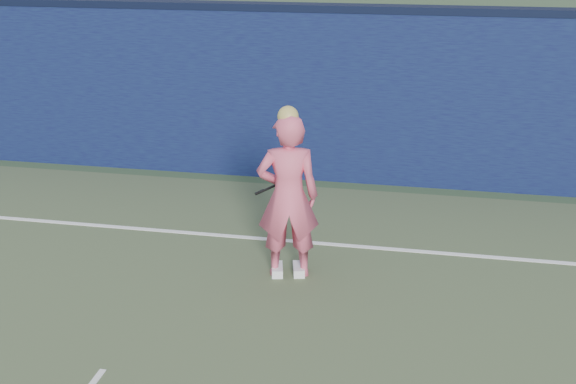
# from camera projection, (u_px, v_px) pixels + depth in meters

# --- Properties ---
(backstop_wall) EXTENTS (24.00, 0.40, 2.50)m
(backstop_wall) POSITION_uv_depth(u_px,v_px,m) (251.00, 94.00, 10.92)
(backstop_wall) COLOR #0C0E37
(backstop_wall) RESTS_ON ground
(wall_cap) EXTENTS (24.00, 0.42, 0.10)m
(wall_cap) POSITION_uv_depth(u_px,v_px,m) (250.00, 6.00, 10.47)
(wall_cap) COLOR black
(wall_cap) RESTS_ON backstop_wall
(player) EXTENTS (0.75, 0.58, 1.92)m
(player) POSITION_uv_depth(u_px,v_px,m) (288.00, 196.00, 7.72)
(player) COLOR #DA5470
(player) RESTS_ON ground
(racket) EXTENTS (0.45, 0.34, 0.28)m
(racket) POSITION_uv_depth(u_px,v_px,m) (285.00, 182.00, 8.19)
(racket) COLOR black
(racket) RESTS_ON ground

